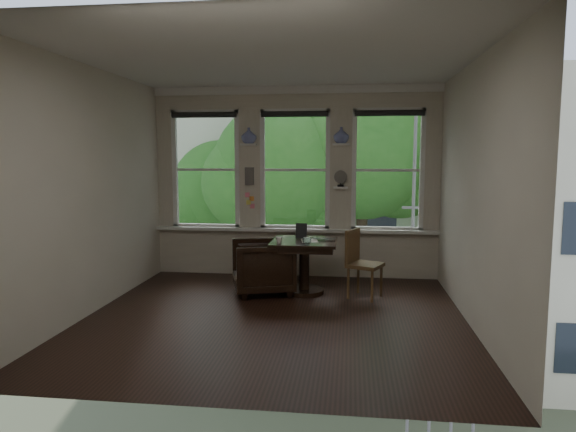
# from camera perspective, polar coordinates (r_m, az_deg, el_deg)

# --- Properties ---
(ground) EXTENTS (4.50, 4.50, 0.00)m
(ground) POSITION_cam_1_polar(r_m,az_deg,el_deg) (6.25, -1.49, -11.20)
(ground) COLOR black
(ground) RESTS_ON ground
(ceiling) EXTENTS (4.50, 4.50, 0.00)m
(ceiling) POSITION_cam_1_polar(r_m,az_deg,el_deg) (6.05, -1.58, 16.98)
(ceiling) COLOR silver
(ceiling) RESTS_ON ground
(wall_back) EXTENTS (4.50, 0.00, 4.50)m
(wall_back) POSITION_cam_1_polar(r_m,az_deg,el_deg) (8.19, 0.80, 3.75)
(wall_back) COLOR beige
(wall_back) RESTS_ON ground
(wall_front) EXTENTS (4.50, 0.00, 4.50)m
(wall_front) POSITION_cam_1_polar(r_m,az_deg,el_deg) (3.76, -6.61, 0.24)
(wall_front) COLOR beige
(wall_front) RESTS_ON ground
(wall_left) EXTENTS (0.00, 4.50, 4.50)m
(wall_left) POSITION_cam_1_polar(r_m,az_deg,el_deg) (6.68, -21.03, 2.64)
(wall_left) COLOR beige
(wall_left) RESTS_ON ground
(wall_right) EXTENTS (0.00, 4.50, 4.50)m
(wall_right) POSITION_cam_1_polar(r_m,az_deg,el_deg) (6.05, 20.05, 2.31)
(wall_right) COLOR beige
(wall_right) RESTS_ON ground
(window_left) EXTENTS (1.10, 0.12, 1.90)m
(window_left) POSITION_cam_1_polar(r_m,az_deg,el_deg) (8.46, -9.05, 5.11)
(window_left) COLOR white
(window_left) RESTS_ON ground
(window_center) EXTENTS (1.10, 0.12, 1.90)m
(window_center) POSITION_cam_1_polar(r_m,az_deg,el_deg) (8.18, 0.80, 5.14)
(window_center) COLOR white
(window_center) RESTS_ON ground
(window_right) EXTENTS (1.10, 0.12, 1.90)m
(window_right) POSITION_cam_1_polar(r_m,az_deg,el_deg) (8.16, 11.02, 5.02)
(window_right) COLOR white
(window_right) RESTS_ON ground
(shelf_left) EXTENTS (0.26, 0.16, 0.03)m
(shelf_left) POSITION_cam_1_polar(r_m,az_deg,el_deg) (8.19, -4.37, 7.93)
(shelf_left) COLOR white
(shelf_left) RESTS_ON ground
(shelf_right) EXTENTS (0.26, 0.16, 0.03)m
(shelf_right) POSITION_cam_1_polar(r_m,az_deg,el_deg) (8.04, 5.92, 7.93)
(shelf_right) COLOR white
(shelf_right) RESTS_ON ground
(intercom) EXTENTS (0.14, 0.06, 0.28)m
(intercom) POSITION_cam_1_polar(r_m,az_deg,el_deg) (8.23, -4.30, 4.44)
(intercom) COLOR #59544F
(intercom) RESTS_ON ground
(sticky_notes) EXTENTS (0.16, 0.01, 0.24)m
(sticky_notes) POSITION_cam_1_polar(r_m,az_deg,el_deg) (8.25, -4.27, 2.01)
(sticky_notes) COLOR pink
(sticky_notes) RESTS_ON ground
(desk_fan) EXTENTS (0.20, 0.20, 0.24)m
(desk_fan) POSITION_cam_1_polar(r_m,az_deg,el_deg) (8.02, 5.87, 3.86)
(desk_fan) COLOR #59544F
(desk_fan) RESTS_ON ground
(vase_left) EXTENTS (0.24, 0.24, 0.25)m
(vase_left) POSITION_cam_1_polar(r_m,az_deg,el_deg) (8.20, -4.38, 8.90)
(vase_left) COLOR silver
(vase_left) RESTS_ON shelf_left
(vase_right) EXTENTS (0.24, 0.24, 0.25)m
(vase_right) POSITION_cam_1_polar(r_m,az_deg,el_deg) (8.04, 5.93, 8.93)
(vase_right) COLOR silver
(vase_right) RESTS_ON shelf_right
(table) EXTENTS (0.90, 0.90, 0.75)m
(table) POSITION_cam_1_polar(r_m,az_deg,el_deg) (7.23, 1.82, -5.65)
(table) COLOR black
(table) RESTS_ON ground
(armchair_left) EXTENTS (1.02, 1.01, 0.75)m
(armchair_left) POSITION_cam_1_polar(r_m,az_deg,el_deg) (7.23, -2.84, -5.65)
(armchair_left) COLOR black
(armchair_left) RESTS_ON ground
(cushion_red) EXTENTS (0.45, 0.45, 0.06)m
(cushion_red) POSITION_cam_1_polar(r_m,az_deg,el_deg) (7.22, -2.85, -5.07)
(cushion_red) COLOR maroon
(cushion_red) RESTS_ON armchair_left
(side_chair_right) EXTENTS (0.55, 0.55, 0.92)m
(side_chair_right) POSITION_cam_1_polar(r_m,az_deg,el_deg) (7.05, 8.57, -5.34)
(side_chair_right) COLOR #4B331B
(side_chair_right) RESTS_ON ground
(laptop) EXTENTS (0.31, 0.20, 0.02)m
(laptop) POSITION_cam_1_polar(r_m,az_deg,el_deg) (7.14, 4.04, -2.66)
(laptop) COLOR black
(laptop) RESTS_ON table
(mug) EXTENTS (0.10, 0.10, 0.09)m
(mug) POSITION_cam_1_polar(r_m,az_deg,el_deg) (6.91, -1.00, -2.69)
(mug) COLOR white
(mug) RESTS_ON table
(drinking_glass) EXTENTS (0.12, 0.12, 0.09)m
(drinking_glass) POSITION_cam_1_polar(r_m,az_deg,el_deg) (6.82, 2.12, -2.79)
(drinking_glass) COLOR white
(drinking_glass) RESTS_ON table
(tablet) EXTENTS (0.16, 0.08, 0.22)m
(tablet) POSITION_cam_1_polar(r_m,az_deg,el_deg) (7.29, 1.49, -1.68)
(tablet) COLOR black
(tablet) RESTS_ON table
(papers) EXTENTS (0.27, 0.33, 0.00)m
(papers) POSITION_cam_1_polar(r_m,az_deg,el_deg) (7.14, 2.41, -2.74)
(papers) COLOR silver
(papers) RESTS_ON table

